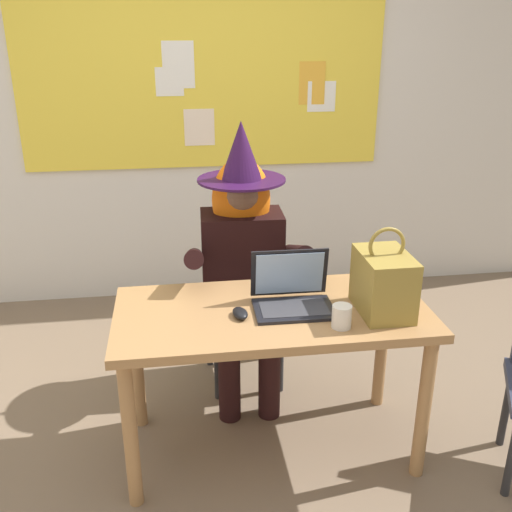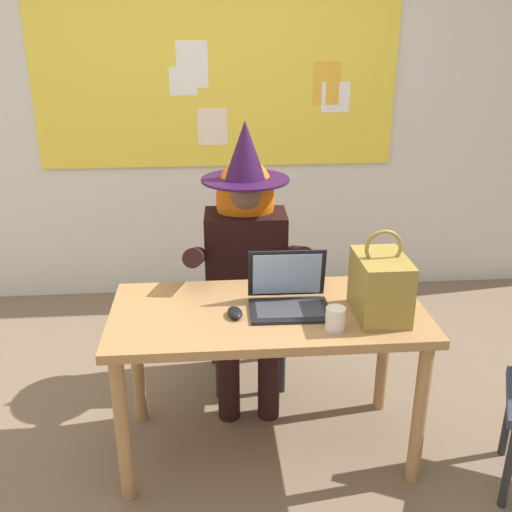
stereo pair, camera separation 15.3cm
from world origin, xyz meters
name	(u,v)px [view 2 (the right image)]	position (x,y,z in m)	size (l,w,h in m)	color
ground_plane	(233,455)	(0.00, 0.00, 0.00)	(24.00, 24.00, 0.00)	#75604C
wall_back_bulletin	(218,98)	(0.00, 1.87, 1.40)	(6.35, 2.01, 2.78)	silver
desk_main	(268,330)	(0.16, 0.04, 0.63)	(1.35, 0.65, 0.73)	#A37547
chair_at_desk	(244,290)	(0.10, 0.73, 0.50)	(0.44, 0.44, 0.90)	#2D3347
person_costumed	(246,250)	(0.10, 0.60, 0.79)	(0.61, 0.69, 1.43)	black
laptop	(289,296)	(0.25, 0.06, 0.78)	(0.34, 0.27, 0.24)	black
computer_mouse	(235,313)	(0.02, -0.01, 0.74)	(0.06, 0.10, 0.03)	black
handbag	(380,285)	(0.62, -0.04, 0.86)	(0.20, 0.30, 0.38)	olive
coffee_mug	(335,319)	(0.41, -0.15, 0.77)	(0.08, 0.08, 0.10)	silver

